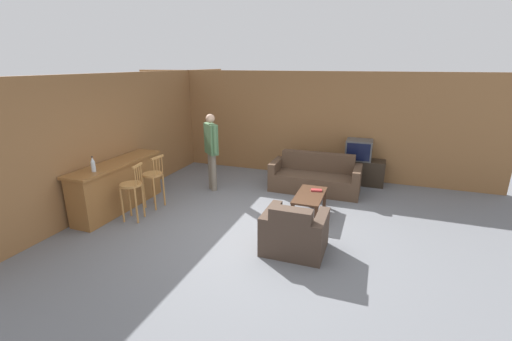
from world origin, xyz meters
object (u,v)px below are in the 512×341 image
at_px(bar_chair_mid, 153,179).
at_px(book_on_table, 316,190).
at_px(armchair_near, 294,233).
at_px(tv, 359,150).
at_px(tv_unit, 357,171).
at_px(coffee_table, 310,198).
at_px(bottle, 93,165).
at_px(couch_far, 315,178).
at_px(bar_chair_near, 132,190).
at_px(person_by_window, 211,148).

bearing_deg(bar_chair_mid, book_on_table, 16.49).
height_order(armchair_near, tv, tv).
bearing_deg(bar_chair_mid, tv_unit, 37.60).
bearing_deg(coffee_table, armchair_near, -88.27).
bearing_deg(bar_chair_mid, bottle, -120.60).
xyz_separation_m(tv, bottle, (-4.25, -3.76, 0.25)).
distance_m(coffee_table, bottle, 3.95).
relative_size(bar_chair_mid, tv_unit, 0.86).
bearing_deg(tv, coffee_table, -108.20).
height_order(couch_far, coffee_table, couch_far).
height_order(bar_chair_mid, book_on_table, bar_chair_mid).
relative_size(coffee_table, tv_unit, 0.83).
xyz_separation_m(bar_chair_near, book_on_table, (3.08, 1.55, -0.17)).
relative_size(bar_chair_near, bottle, 3.86).
relative_size(tv_unit, book_on_table, 5.50).
xyz_separation_m(tv, person_by_window, (-3.07, -1.56, 0.15)).
distance_m(bar_chair_mid, couch_far, 3.51).
distance_m(tv, person_by_window, 3.45).
height_order(bar_chair_mid, couch_far, bar_chair_mid).
distance_m(couch_far, tv, 1.30).
distance_m(tv_unit, person_by_window, 3.51).
bearing_deg(tv_unit, tv, -90.00).
bearing_deg(bar_chair_mid, coffee_table, 12.90).
xyz_separation_m(coffee_table, person_by_window, (-2.36, 0.60, 0.64)).
bearing_deg(coffee_table, tv, 71.80).
height_order(couch_far, tv, tv).
relative_size(bottle, book_on_table, 1.22).
distance_m(tv, book_on_table, 2.08).
bearing_deg(bar_chair_near, armchair_near, -1.74).
bearing_deg(couch_far, tv, 43.97).
distance_m(bar_chair_mid, person_by_window, 1.49).
height_order(bar_chair_near, person_by_window, person_by_window).
relative_size(armchair_near, person_by_window, 0.54).
bearing_deg(person_by_window, tv_unit, 27.05).
height_order(bar_chair_near, coffee_table, bar_chair_near).
bearing_deg(armchair_near, bottle, -177.02).
xyz_separation_m(armchair_near, tv_unit, (0.67, 3.58, -0.00)).
xyz_separation_m(armchair_near, book_on_table, (0.04, 1.64, 0.13)).
bearing_deg(book_on_table, couch_far, 101.35).
height_order(tv_unit, bottle, bottle).
bearing_deg(bar_chair_mid, bar_chair_near, -90.02).
relative_size(couch_far, armchair_near, 2.11).
distance_m(tv_unit, book_on_table, 2.05).
bearing_deg(book_on_table, tv, 72.01).
relative_size(bar_chair_near, book_on_table, 4.72).
height_order(armchair_near, book_on_table, armchair_near).
xyz_separation_m(bar_chair_near, couch_far, (2.85, 2.66, -0.29)).
distance_m(bar_chair_near, tv, 5.10).
bearing_deg(armchair_near, coffee_table, 91.73).
bearing_deg(bottle, bar_chair_mid, 59.40).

